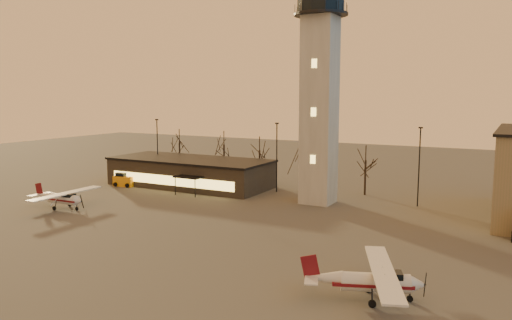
% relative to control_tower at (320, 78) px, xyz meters
% --- Properties ---
extents(ground, '(220.00, 220.00, 0.00)m').
position_rel_control_tower_xyz_m(ground, '(0.00, -30.00, -16.33)').
color(ground, '#3C3937').
rests_on(ground, ground).
extents(control_tower, '(6.80, 6.80, 32.60)m').
position_rel_control_tower_xyz_m(control_tower, '(0.00, 0.00, 0.00)').
color(control_tower, gray).
rests_on(control_tower, ground).
extents(terminal, '(25.40, 12.20, 4.30)m').
position_rel_control_tower_xyz_m(terminal, '(-21.99, 1.98, -14.17)').
color(terminal, black).
rests_on(terminal, ground).
extents(light_poles, '(58.50, 12.25, 10.14)m').
position_rel_control_tower_xyz_m(light_poles, '(0.50, 1.00, -10.92)').
color(light_poles, black).
rests_on(light_poles, ground).
extents(tree_row, '(37.20, 9.20, 8.80)m').
position_rel_control_tower_xyz_m(tree_row, '(-13.70, 9.16, -10.39)').
color(tree_row, black).
rests_on(tree_row, ground).
extents(cessna_front, '(9.10, 11.07, 3.12)m').
position_rel_control_tower_xyz_m(cessna_front, '(15.09, -27.58, -15.26)').
color(cessna_front, silver).
rests_on(cessna_front, ground).
extents(cessna_rear, '(8.49, 10.73, 2.96)m').
position_rel_control_tower_xyz_m(cessna_rear, '(-26.67, -18.30, -15.31)').
color(cessna_rear, silver).
rests_on(cessna_rear, ground).
extents(service_cart, '(3.53, 2.41, 2.15)m').
position_rel_control_tower_xyz_m(service_cart, '(-30.87, -3.00, -15.51)').
color(service_cart, orange).
rests_on(service_cart, ground).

